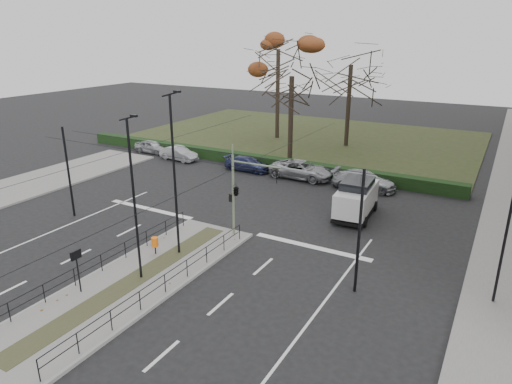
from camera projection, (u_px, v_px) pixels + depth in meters
ground at (168, 261)px, 24.25m from camera, size 140.00×140.00×0.00m
median_island at (134, 281)px, 22.16m from camera, size 4.40×15.00×0.14m
park at (305, 137)px, 53.36m from camera, size 38.00×26.00×0.10m
hedge at (247, 159)px, 42.18m from camera, size 38.00×1.00×1.00m
median_railing at (131, 265)px, 21.79m from camera, size 4.14×13.24×0.92m
catenary at (183, 192)px, 24.46m from camera, size 20.00×34.00×6.00m
traffic_light at (237, 189)px, 26.22m from camera, size 3.32×1.90×4.88m
litter_bin at (155, 242)px, 24.59m from camera, size 0.37×0.37×0.95m
info_panel at (76, 260)px, 20.63m from camera, size 0.12×0.55×2.10m
streetlamp_median_near at (134, 199)px, 21.05m from camera, size 0.67×0.14×8.03m
streetlamp_median_far at (175, 175)px, 23.47m from camera, size 0.73×0.15×8.75m
streetlamp_sidewalk at (511, 214)px, 19.01m from camera, size 0.69×0.14×8.28m
parked_car_first at (152, 147)px, 46.19m from camera, size 3.76×1.52×1.28m
parked_car_second at (179, 153)px, 43.52m from camera, size 4.04×1.69×1.30m
parked_car_third at (247, 164)px, 40.21m from camera, size 4.25×1.78×1.23m
parked_car_fourth at (301, 170)px, 38.03m from camera, size 5.35×2.52×1.48m
white_van at (356, 197)px, 29.89m from camera, size 2.43×4.88×2.51m
rust_tree at (278, 49)px, 49.60m from camera, size 8.69×8.69×12.88m
bare_tree_center at (351, 71)px, 46.54m from camera, size 8.42×8.42×11.16m
bare_tree_near at (292, 83)px, 40.17m from camera, size 6.51×6.51×10.42m
parked_car_fifth at (364, 180)px, 35.32m from camera, size 4.99×2.18×1.43m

